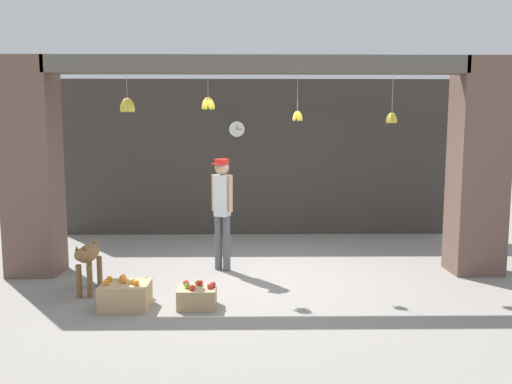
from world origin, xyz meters
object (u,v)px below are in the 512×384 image
(shopkeeper, at_px, (222,205))
(fruit_crate_oranges, at_px, (125,295))
(wall_clock, at_px, (237,129))
(dog, at_px, (88,258))
(fruit_crate_apples, at_px, (197,297))
(water_bottle, at_px, (147,288))

(shopkeeper, xyz_separation_m, fruit_crate_oranges, (-1.06, -1.60, -0.83))
(shopkeeper, xyz_separation_m, wall_clock, (0.16, 2.61, 1.13))
(dog, bearing_deg, fruit_crate_oranges, 47.23)
(fruit_crate_oranges, bearing_deg, dog, 137.83)
(wall_clock, bearing_deg, fruit_crate_apples, -95.01)
(shopkeeper, distance_m, wall_clock, 2.85)
(fruit_crate_oranges, relative_size, wall_clock, 1.71)
(water_bottle, relative_size, wall_clock, 0.75)
(dog, xyz_separation_m, water_bottle, (0.77, -0.17, -0.35))
(shopkeeper, relative_size, fruit_crate_apples, 3.73)
(dog, xyz_separation_m, fruit_crate_apples, (1.44, -0.54, -0.34))
(fruit_crate_apples, bearing_deg, wall_clock, 84.99)
(shopkeeper, height_order, fruit_crate_apples, shopkeeper)
(fruit_crate_apples, height_order, wall_clock, wall_clock)
(water_bottle, bearing_deg, wall_clock, 74.85)
(fruit_crate_apples, height_order, water_bottle, fruit_crate_apples)
(shopkeeper, bearing_deg, water_bottle, 80.09)
(fruit_crate_apples, bearing_deg, dog, 159.48)
(fruit_crate_apples, relative_size, wall_clock, 1.37)
(fruit_crate_oranges, xyz_separation_m, fruit_crate_apples, (0.84, 0.00, -0.02))
(dog, bearing_deg, wall_clock, 153.19)
(dog, bearing_deg, fruit_crate_apples, 68.88)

